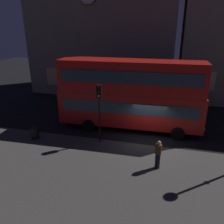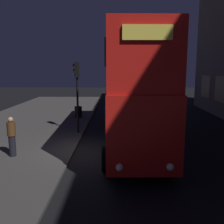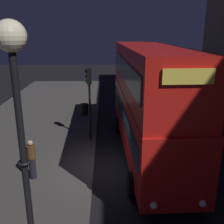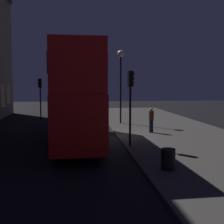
{
  "view_description": "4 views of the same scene",
  "coord_description": "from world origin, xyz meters",
  "px_view_note": "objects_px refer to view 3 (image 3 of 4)",
  "views": [
    {
      "loc": [
        1.17,
        -14.54,
        7.77
      ],
      "look_at": [
        -2.58,
        0.01,
        2.09
      ],
      "focal_mm": 36.19,
      "sensor_mm": 36.0,
      "label": 1
    },
    {
      "loc": [
        11.46,
        1.38,
        3.93
      ],
      "look_at": [
        -2.53,
        1.13,
        1.49
      ],
      "focal_mm": 40.73,
      "sensor_mm": 36.0,
      "label": 2
    },
    {
      "loc": [
        10.97,
        -0.03,
        6.15
      ],
      "look_at": [
        -1.86,
        0.31,
        2.2
      ],
      "focal_mm": 42.14,
      "sensor_mm": 36.0,
      "label": 3
    },
    {
      "loc": [
        -19.26,
        1.96,
        3.56
      ],
      "look_at": [
        -3.63,
        0.15,
        2.04
      ],
      "focal_mm": 47.62,
      "sensor_mm": 36.0,
      "label": 4
    }
  ],
  "objects_px": {
    "double_decker_bus": "(148,97)",
    "traffic_light_near_kerb": "(89,90)",
    "street_lamp": "(17,97)",
    "litter_bin": "(84,109)",
    "pedestrian": "(32,159)"
  },
  "relations": [
    {
      "from": "street_lamp",
      "to": "traffic_light_near_kerb",
      "type": "bearing_deg",
      "value": 175.06
    },
    {
      "from": "traffic_light_near_kerb",
      "to": "litter_bin",
      "type": "relative_size",
      "value": 4.88
    },
    {
      "from": "double_decker_bus",
      "to": "street_lamp",
      "type": "relative_size",
      "value": 1.8
    },
    {
      "from": "pedestrian",
      "to": "double_decker_bus",
      "type": "bearing_deg",
      "value": -122.29
    },
    {
      "from": "double_decker_bus",
      "to": "traffic_light_near_kerb",
      "type": "height_order",
      "value": "double_decker_bus"
    },
    {
      "from": "traffic_light_near_kerb",
      "to": "street_lamp",
      "type": "height_order",
      "value": "street_lamp"
    },
    {
      "from": "traffic_light_near_kerb",
      "to": "street_lamp",
      "type": "xyz_separation_m",
      "value": [
        9.28,
        -0.8,
        1.88
      ]
    },
    {
      "from": "double_decker_bus",
      "to": "traffic_light_near_kerb",
      "type": "bearing_deg",
      "value": -118.89
    },
    {
      "from": "street_lamp",
      "to": "litter_bin",
      "type": "height_order",
      "value": "street_lamp"
    },
    {
      "from": "double_decker_bus",
      "to": "pedestrian",
      "type": "relative_size",
      "value": 6.46
    },
    {
      "from": "street_lamp",
      "to": "litter_bin",
      "type": "xyz_separation_m",
      "value": [
        -14.03,
        0.12,
        -4.41
      ]
    },
    {
      "from": "double_decker_bus",
      "to": "pedestrian",
      "type": "height_order",
      "value": "double_decker_bus"
    },
    {
      "from": "pedestrian",
      "to": "litter_bin",
      "type": "bearing_deg",
      "value": -68.57
    },
    {
      "from": "traffic_light_near_kerb",
      "to": "pedestrian",
      "type": "distance_m",
      "value": 5.15
    },
    {
      "from": "street_lamp",
      "to": "pedestrian",
      "type": "relative_size",
      "value": 3.59
    }
  ]
}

